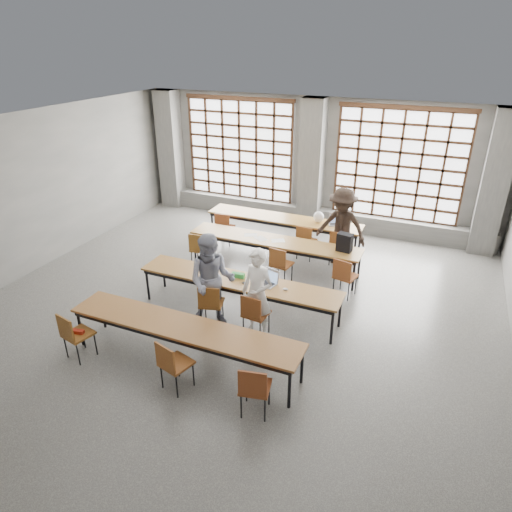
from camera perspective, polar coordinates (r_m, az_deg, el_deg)
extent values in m
plane|color=#4A4947|center=(8.91, -3.55, -7.66)|extent=(11.00, 11.00, 0.00)
plane|color=silver|center=(7.57, -4.29, 15.01)|extent=(11.00, 11.00, 0.00)
plane|color=#5A5A58|center=(12.97, 7.34, 11.53)|extent=(10.00, 0.00, 10.00)
plane|color=#5A5A58|center=(11.16, -27.62, 6.41)|extent=(0.00, 11.00, 11.00)
cube|color=#525250|center=(14.58, -10.64, 12.90)|extent=(0.60, 0.55, 3.50)
cube|color=#525250|center=(12.71, 6.97, 11.25)|extent=(0.60, 0.55, 3.50)
cube|color=#525250|center=(12.28, 27.67, 7.98)|extent=(0.60, 0.55, 3.50)
cube|color=white|center=(13.68, -1.95, 13.12)|extent=(3.20, 0.02, 2.80)
cube|color=black|center=(13.61, -2.09, 13.05)|extent=(3.20, 0.05, 2.80)
cube|color=black|center=(14.00, -2.00, 7.26)|extent=(3.32, 0.07, 0.10)
cube|color=black|center=(13.37, -2.20, 19.12)|extent=(3.32, 0.07, 0.10)
cube|color=white|center=(12.50, 17.44, 10.74)|extent=(3.20, 0.02, 2.80)
cube|color=black|center=(12.43, 17.39, 10.66)|extent=(3.20, 0.05, 2.80)
cube|color=black|center=(12.86, 16.55, 4.44)|extent=(3.32, 0.07, 0.10)
cube|color=black|center=(12.16, 18.33, 17.24)|extent=(3.32, 0.07, 0.10)
cube|color=#525250|center=(13.23, 6.73, 5.04)|extent=(9.80, 0.35, 0.50)
cube|color=brown|center=(11.67, 3.47, 4.70)|extent=(4.00, 0.70, 0.04)
cube|color=black|center=(11.69, 3.47, 4.42)|extent=(3.90, 0.64, 0.08)
cylinder|color=black|center=(12.30, -5.49, 3.92)|extent=(0.05, 0.05, 0.69)
cylinder|color=black|center=(12.77, -4.26, 4.82)|extent=(0.05, 0.05, 0.69)
cylinder|color=black|center=(11.10, 12.25, 0.93)|extent=(0.05, 0.05, 0.69)
cylinder|color=black|center=(11.63, 12.85, 2.03)|extent=(0.05, 0.05, 0.69)
cube|color=brown|center=(10.37, 2.25, 1.93)|extent=(4.00, 0.70, 0.04)
cube|color=black|center=(10.40, 2.24, 1.63)|extent=(3.90, 0.64, 0.08)
cylinder|color=black|center=(11.06, -7.65, 1.22)|extent=(0.05, 0.05, 0.69)
cylinder|color=black|center=(11.52, -6.20, 2.33)|extent=(0.05, 0.05, 0.69)
cylinder|color=black|center=(9.83, 12.09, -2.49)|extent=(0.05, 0.05, 0.69)
cylinder|color=black|center=(10.34, 12.78, -1.07)|extent=(0.05, 0.05, 0.69)
cube|color=brown|center=(8.69, -2.18, -3.09)|extent=(4.00, 0.70, 0.04)
cube|color=black|center=(8.72, -2.17, -3.43)|extent=(3.90, 0.64, 0.08)
cylinder|color=black|center=(9.55, -13.39, -3.49)|extent=(0.05, 0.05, 0.69)
cylinder|color=black|center=(9.96, -11.47, -2.01)|extent=(0.05, 0.05, 0.69)
cylinder|color=black|center=(8.12, 9.47, -8.81)|extent=(0.05, 0.05, 0.69)
cylinder|color=black|center=(8.60, 10.46, -6.75)|extent=(0.05, 0.05, 0.69)
cube|color=brown|center=(7.48, -9.11, -8.74)|extent=(4.00, 0.70, 0.04)
cube|color=black|center=(7.51, -9.08, -9.11)|extent=(3.90, 0.64, 0.08)
cylinder|color=black|center=(8.56, -21.10, -8.40)|extent=(0.05, 0.05, 0.69)
cylinder|color=black|center=(8.90, -18.60, -6.56)|extent=(0.05, 0.05, 0.69)
cylinder|color=black|center=(6.83, 4.19, -16.25)|extent=(0.05, 0.05, 0.69)
cylinder|color=black|center=(7.25, 5.76, -13.39)|extent=(0.05, 0.05, 0.69)
cube|color=brown|center=(11.82, -3.88, 3.60)|extent=(0.46, 0.46, 0.04)
cube|color=brown|center=(11.56, -4.28, 4.29)|extent=(0.40, 0.07, 0.40)
cylinder|color=black|center=(11.90, -3.85, 2.60)|extent=(0.02, 0.02, 0.45)
cube|color=brown|center=(11.06, 6.35, 1.88)|extent=(0.46, 0.46, 0.04)
cube|color=brown|center=(10.80, 6.00, 2.62)|extent=(0.40, 0.07, 0.40)
cylinder|color=black|center=(11.15, 6.30, 0.83)|extent=(0.02, 0.02, 0.45)
cube|color=brown|center=(10.88, 10.37, 1.19)|extent=(0.42, 0.42, 0.04)
cube|color=brown|center=(10.61, 10.20, 1.90)|extent=(0.40, 0.03, 0.40)
cylinder|color=black|center=(10.98, 10.28, 0.12)|extent=(0.02, 0.02, 0.45)
cube|color=brown|center=(10.67, -6.90, 0.91)|extent=(0.46, 0.46, 0.04)
cube|color=brown|center=(10.41, -7.40, 1.62)|extent=(0.40, 0.07, 0.40)
cylinder|color=black|center=(10.76, -6.83, -0.17)|extent=(0.02, 0.02, 0.45)
cube|color=brown|center=(9.89, 3.23, -1.01)|extent=(0.48, 0.48, 0.04)
cube|color=brown|center=(9.63, 2.69, -0.25)|extent=(0.40, 0.09, 0.40)
cylinder|color=black|center=(10.00, 3.20, -2.16)|extent=(0.02, 0.02, 0.45)
cube|color=brown|center=(9.57, 11.12, -2.49)|extent=(0.50, 0.50, 0.04)
cube|color=brown|center=(9.30, 10.70, -1.72)|extent=(0.40, 0.12, 0.40)
cylinder|color=black|center=(9.68, 11.01, -3.66)|extent=(0.02, 0.02, 0.45)
cube|color=brown|center=(8.53, -5.56, -5.86)|extent=(0.52, 0.52, 0.04)
cube|color=brown|center=(8.24, -5.94, -5.23)|extent=(0.39, 0.14, 0.40)
cylinder|color=black|center=(8.65, -5.50, -7.13)|extent=(0.02, 0.02, 0.45)
cube|color=brown|center=(8.19, 0.03, -7.20)|extent=(0.46, 0.46, 0.04)
cube|color=brown|center=(7.92, -0.67, -6.50)|extent=(0.40, 0.07, 0.40)
cylinder|color=black|center=(8.31, 0.03, -8.50)|extent=(0.02, 0.02, 0.45)
cube|color=brown|center=(8.22, -21.31, -9.08)|extent=(0.50, 0.50, 0.04)
cube|color=brown|center=(8.02, -22.74, -8.33)|extent=(0.40, 0.12, 0.40)
cylinder|color=black|center=(8.34, -21.06, -10.36)|extent=(0.02, 0.02, 0.45)
cube|color=brown|center=(7.18, -9.91, -13.08)|extent=(0.52, 0.52, 0.04)
cube|color=brown|center=(6.94, -11.31, -12.36)|extent=(0.39, 0.14, 0.40)
cylinder|color=black|center=(7.32, -9.78, -14.46)|extent=(0.02, 0.02, 0.45)
cube|color=brown|center=(6.69, -0.08, -16.05)|extent=(0.50, 0.50, 0.04)
cube|color=brown|center=(6.39, -0.46, -15.69)|extent=(0.40, 0.11, 0.40)
cylinder|color=black|center=(6.84, -0.08, -17.45)|extent=(0.02, 0.02, 0.45)
imported|color=white|center=(8.02, 0.18, -4.69)|extent=(0.68, 0.52, 1.68)
imported|color=#171E45|center=(8.34, -5.53, -3.08)|extent=(1.04, 0.92, 1.80)
imported|color=black|center=(10.74, 10.63, 3.60)|extent=(1.29, 0.87, 1.85)
cube|color=#B7B8BC|center=(8.53, 1.32, -3.47)|extent=(0.42, 0.35, 0.02)
cube|color=black|center=(8.51, 1.28, -3.42)|extent=(0.34, 0.26, 0.00)
cube|color=#B7B8BC|center=(8.57, 1.91, -2.41)|extent=(0.36, 0.17, 0.26)
cube|color=#92BEFC|center=(8.57, 1.86, -2.59)|extent=(0.31, 0.13, 0.21)
cube|color=#B4B4B9|center=(11.36, 9.99, 3.89)|extent=(0.42, 0.35, 0.02)
cube|color=black|center=(11.34, 9.99, 3.92)|extent=(0.34, 0.26, 0.00)
cube|color=#B4B4B9|center=(11.44, 10.01, 4.70)|extent=(0.36, 0.17, 0.26)
cube|color=#83A3E3|center=(11.44, 10.00, 4.57)|extent=(0.31, 0.13, 0.21)
ellipsoid|color=white|center=(8.34, 3.69, -4.15)|extent=(0.10, 0.07, 0.04)
cube|color=green|center=(8.75, -2.26, -2.42)|extent=(0.25, 0.10, 0.09)
cube|color=black|center=(8.54, -1.37, -3.46)|extent=(0.14, 0.11, 0.01)
cube|color=white|center=(10.62, -0.67, 2.65)|extent=(0.35, 0.31, 0.00)
cube|color=silver|center=(10.42, 0.61, 2.20)|extent=(0.36, 0.34, 0.00)
cube|color=white|center=(10.33, 2.77, 1.94)|extent=(0.36, 0.32, 0.00)
cube|color=black|center=(9.93, 11.02, 1.68)|extent=(0.34, 0.24, 0.40)
ellipsoid|color=white|center=(11.41, 7.84, 4.86)|extent=(0.27, 0.22, 0.29)
cube|color=maroon|center=(8.19, -21.37, -8.80)|extent=(0.21, 0.12, 0.06)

